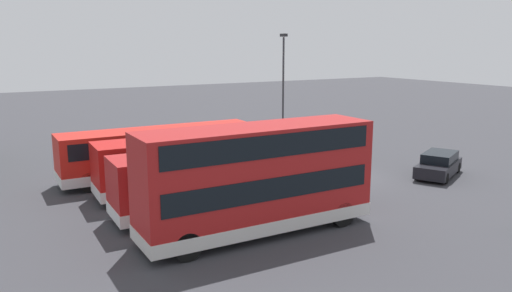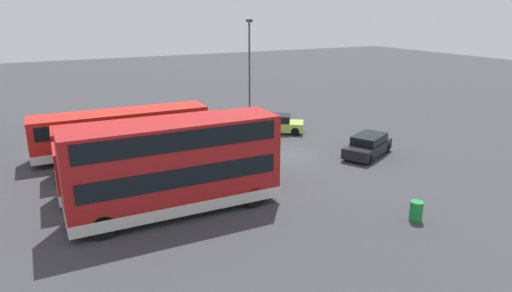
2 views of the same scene
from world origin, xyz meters
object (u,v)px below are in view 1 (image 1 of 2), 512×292
object	(u,v)px
bus_double_decker_near_end	(258,177)
car_hatchback_silver	(322,146)
car_small_green	(439,165)
lamp_post_tall	(283,79)
bus_single_deck_fourth	(160,151)
bus_single_deck_second	(229,176)
bus_single_deck_third	(195,161)

from	to	relation	value
bus_double_decker_near_end	car_hatchback_silver	size ratio (longest dim) A/B	2.23
car_small_green	lamp_post_tall	xyz separation A→B (m)	(14.58, 1.64, 4.31)
bus_single_deck_fourth	bus_single_deck_second	bearing A→B (deg)	-173.19
bus_double_decker_near_end	car_hatchback_silver	bearing A→B (deg)	-47.38
bus_single_deck_second	bus_single_deck_fourth	bearing A→B (deg)	6.81
bus_single_deck_third	car_small_green	distance (m)	14.63
bus_single_deck_fourth	car_small_green	distance (m)	16.67
bus_single_deck_fourth	bus_double_decker_near_end	bearing A→B (deg)	-177.88
bus_single_deck_third	lamp_post_tall	distance (m)	16.18
bus_single_deck_third	car_small_green	xyz separation A→B (m)	(-4.54, -13.87, -0.92)
bus_single_deck_third	bus_single_deck_fourth	xyz separation A→B (m)	(3.57, 0.66, 0.00)
car_small_green	lamp_post_tall	distance (m)	15.29
bus_single_deck_third	bus_single_deck_fourth	distance (m)	3.63
lamp_post_tall	bus_single_deck_fourth	bearing A→B (deg)	116.63
bus_single_deck_fourth	car_small_green	size ratio (longest dim) A/B	2.50
bus_single_deck_fourth	car_small_green	xyz separation A→B (m)	(-8.11, -14.54, -0.92)
bus_single_deck_second	bus_single_deck_third	xyz separation A→B (m)	(3.68, 0.20, -0.00)
bus_single_deck_second	car_small_green	world-z (taller)	bus_single_deck_second
car_hatchback_silver	bus_double_decker_near_end	bearing A→B (deg)	132.62
bus_single_deck_second	lamp_post_tall	xyz separation A→B (m)	(13.71, -12.03, 3.39)
car_hatchback_silver	car_small_green	bearing A→B (deg)	-162.60
bus_single_deck_fourth	car_hatchback_silver	bearing A→B (deg)	-90.17
bus_single_deck_fourth	bus_single_deck_third	bearing A→B (deg)	-169.48
car_small_green	lamp_post_tall	size ratio (longest dim) A/B	0.54
bus_double_decker_near_end	lamp_post_tall	size ratio (longest dim) A/B	1.17
bus_single_deck_third	car_small_green	world-z (taller)	bus_single_deck_third
bus_single_deck_fourth	lamp_post_tall	xyz separation A→B (m)	(6.46, -12.89, 3.39)
car_small_green	lamp_post_tall	bearing A→B (deg)	6.43
bus_single_deck_third	bus_single_deck_fourth	size ratio (longest dim) A/B	0.91
bus_single_deck_second	car_small_green	size ratio (longest dim) A/B	2.41
lamp_post_tall	bus_single_deck_third	bearing A→B (deg)	129.36
bus_single_deck_second	car_hatchback_silver	world-z (taller)	bus_single_deck_second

